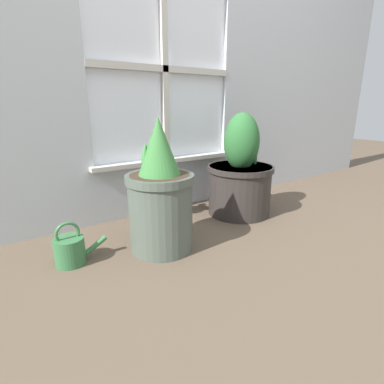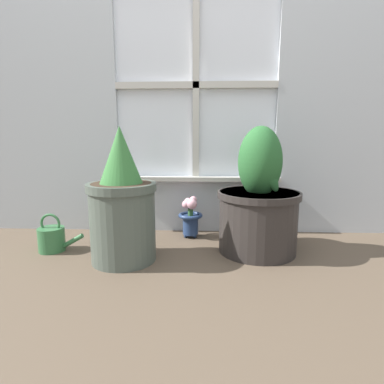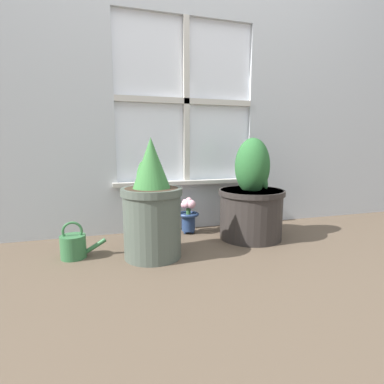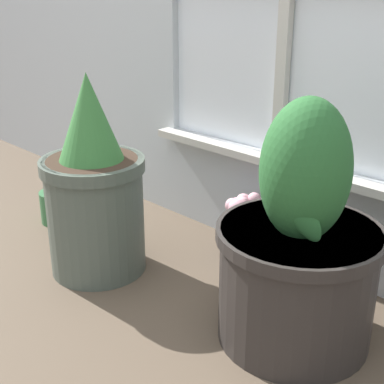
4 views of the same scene
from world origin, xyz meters
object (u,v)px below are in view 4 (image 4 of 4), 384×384
(potted_plant_left, at_px, (94,191))
(flower_vase, at_px, (241,226))
(watering_can, at_px, (58,205))
(potted_plant_right, at_px, (298,255))

(potted_plant_left, distance_m, flower_vase, 0.46)
(potted_plant_left, relative_size, flower_vase, 2.64)
(potted_plant_left, distance_m, watering_can, 0.44)
(potted_plant_right, distance_m, flower_vase, 0.40)
(potted_plant_left, relative_size, potted_plant_right, 0.99)
(potted_plant_left, height_order, flower_vase, potted_plant_left)
(watering_can, bearing_deg, potted_plant_right, 2.28)
(potted_plant_right, height_order, watering_can, potted_plant_right)
(potted_plant_left, distance_m, potted_plant_right, 0.63)
(flower_vase, relative_size, watering_can, 1.01)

